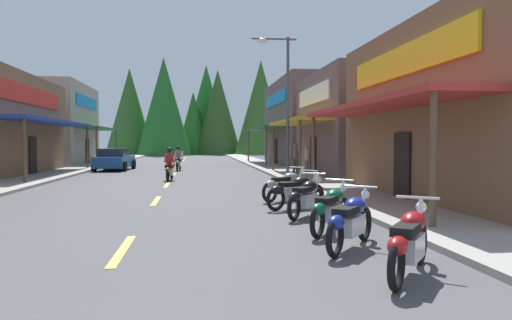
% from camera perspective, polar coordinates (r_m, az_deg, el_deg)
% --- Properties ---
extents(ground, '(10.34, 83.38, 0.10)m').
position_cam_1_polar(ground, '(27.98, -9.61, -1.71)').
color(ground, '#4C4C4F').
extents(sidewalk_left, '(2.35, 83.38, 0.12)m').
position_cam_1_polar(sidewalk_left, '(28.96, -22.25, -1.49)').
color(sidewalk_left, '#9E9991').
rests_on(sidewalk_left, ground).
extents(sidewalk_right, '(2.35, 83.38, 0.12)m').
position_cam_1_polar(sidewalk_right, '(28.41, 3.29, -1.40)').
color(sidewalk_right, '#9E9991').
rests_on(sidewalk_right, ground).
extents(centerline_dashes, '(0.16, 57.49, 0.01)m').
position_cam_1_polar(centerline_dashes, '(30.87, -9.37, -1.25)').
color(centerline_dashes, '#E0C64C').
rests_on(centerline_dashes, ground).
extents(storefront_left_far, '(8.05, 9.91, 6.42)m').
position_cam_1_polar(storefront_left_far, '(42.02, -23.52, 3.86)').
color(storefront_left_far, gray).
rests_on(storefront_left_far, ground).
extents(storefront_right_middle, '(9.96, 9.02, 5.54)m').
position_cam_1_polar(storefront_right_middle, '(27.38, 15.11, 4.07)').
color(storefront_right_middle, brown).
rests_on(storefront_right_middle, ground).
extents(storefront_right_far, '(8.66, 12.75, 6.63)m').
position_cam_1_polar(storefront_right_far, '(38.90, 7.35, 4.33)').
color(storefront_right_far, brown).
rests_on(storefront_right_far, ground).
extents(streetlamp_right, '(2.14, 0.30, 6.78)m').
position_cam_1_polar(streetlamp_right, '(23.11, 3.03, 8.47)').
color(streetlamp_right, '#474C51').
rests_on(streetlamp_right, ground).
extents(motorcycle_parked_right_0, '(1.35, 1.78, 1.04)m').
position_cam_1_polar(motorcycle_parked_right_0, '(6.85, 17.67, -9.11)').
color(motorcycle_parked_right_0, black).
rests_on(motorcycle_parked_right_0, ground).
extents(motorcycle_parked_right_1, '(1.38, 1.76, 1.04)m').
position_cam_1_polar(motorcycle_parked_right_1, '(8.36, 11.10, -7.03)').
color(motorcycle_parked_right_1, black).
rests_on(motorcycle_parked_right_1, ground).
extents(motorcycle_parked_right_2, '(1.33, 1.80, 1.04)m').
position_cam_1_polar(motorcycle_parked_right_2, '(9.81, 8.82, -5.65)').
color(motorcycle_parked_right_2, black).
rests_on(motorcycle_parked_right_2, ground).
extents(motorcycle_parked_right_3, '(1.33, 1.80, 1.04)m').
position_cam_1_polar(motorcycle_parked_right_3, '(11.78, 5.95, -4.33)').
color(motorcycle_parked_right_3, black).
rests_on(motorcycle_parked_right_3, ground).
extents(motorcycle_parked_right_4, '(1.87, 1.21, 1.04)m').
position_cam_1_polar(motorcycle_parked_right_4, '(13.16, 4.71, -3.65)').
color(motorcycle_parked_right_4, black).
rests_on(motorcycle_parked_right_4, ground).
extents(motorcycle_parked_right_5, '(1.75, 1.40, 1.04)m').
position_cam_1_polar(motorcycle_parked_right_5, '(14.91, 3.54, -2.97)').
color(motorcycle_parked_right_5, black).
rests_on(motorcycle_parked_right_5, ground).
extents(rider_cruising_lead, '(0.60, 2.14, 1.57)m').
position_cam_1_polar(rider_cruising_lead, '(23.03, -10.18, -0.78)').
color(rider_cruising_lead, black).
rests_on(rider_cruising_lead, ground).
extents(rider_cruising_trailing, '(0.60, 2.14, 1.57)m').
position_cam_1_polar(rider_cruising_trailing, '(31.06, -9.15, -0.03)').
color(rider_cruising_trailing, black).
rests_on(rider_cruising_trailing, ground).
extents(pedestrian_browsing, '(0.28, 0.57, 1.60)m').
position_cam_1_polar(pedestrian_browsing, '(25.71, 6.00, 0.14)').
color(pedestrian_browsing, '#726659').
rests_on(pedestrian_browsing, ground).
extents(pedestrian_waiting, '(0.57, 0.27, 1.76)m').
position_cam_1_polar(pedestrian_waiting, '(26.47, 4.70, 0.42)').
color(pedestrian_waiting, '#3F593F').
rests_on(pedestrian_waiting, ground).
extents(parked_car_curbside, '(2.28, 4.40, 1.40)m').
position_cam_1_polar(parked_car_curbside, '(32.24, -16.38, 0.05)').
color(parked_car_curbside, '#1E4C8C').
rests_on(parked_car_curbside, ground).
extents(treeline_backdrop, '(25.51, 14.72, 13.49)m').
position_cam_1_polar(treeline_backdrop, '(69.98, -6.41, 5.78)').
color(treeline_backdrop, '#315C23').
rests_on(treeline_backdrop, ground).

